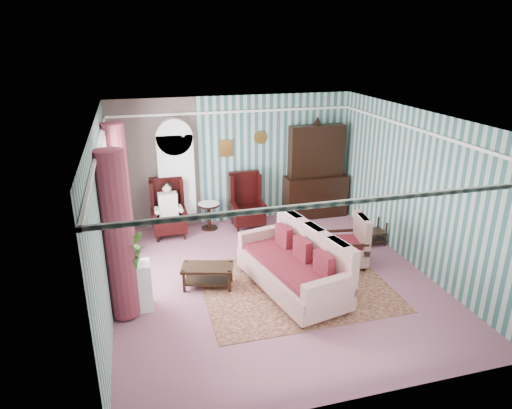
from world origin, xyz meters
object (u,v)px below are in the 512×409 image
object	(u,v)px
dresser_hutch	(316,169)
sofa	(292,266)
seated_woman	(168,210)
bookcase	(177,181)
coffee_table	(208,276)
nest_table	(373,232)
round_side_table	(209,216)
floral_armchair	(345,244)
wingback_left	(168,209)
plant_stand	(134,287)
wingback_right	(247,201)

from	to	relation	value
dresser_hutch	sofa	xyz separation A→B (m)	(-1.71, -3.16, -0.70)
sofa	seated_woman	bearing A→B (deg)	19.53
bookcase	coffee_table	world-z (taller)	bookcase
bookcase	nest_table	bearing A→B (deg)	-26.92
dresser_hutch	round_side_table	bearing A→B (deg)	-177.36
nest_table	bookcase	bearing A→B (deg)	153.08
dresser_hutch	seated_woman	world-z (taller)	dresser_hutch
dresser_hutch	round_side_table	distance (m)	2.75
sofa	floral_armchair	bearing A→B (deg)	-76.02
wingback_left	plant_stand	xyz separation A→B (m)	(-0.80, -2.75, -0.22)
nest_table	sofa	distance (m)	2.66
wingback_left	round_side_table	distance (m)	0.97
plant_stand	floral_armchair	size ratio (longest dim) A/B	0.92
bookcase	seated_woman	xyz separation A→B (m)	(-0.25, -0.39, -0.53)
bookcase	wingback_right	distance (m)	1.63
wingback_left	plant_stand	world-z (taller)	wingback_left
sofa	floral_armchair	distance (m)	1.45
nest_table	floral_armchair	xyz separation A→B (m)	(-0.98, -0.70, 0.17)
dresser_hutch	nest_table	distance (m)	2.11
bookcase	nest_table	world-z (taller)	bookcase
nest_table	plant_stand	size ratio (longest dim) A/B	0.68
dresser_hutch	nest_table	size ratio (longest dim) A/B	4.37
round_side_table	coffee_table	distance (m)	2.57
bookcase	round_side_table	distance (m)	1.07
dresser_hutch	round_side_table	world-z (taller)	dresser_hutch
wingback_right	sofa	xyz separation A→B (m)	(0.04, -2.89, -0.15)
bookcase	floral_armchair	size ratio (longest dim) A/B	2.57
coffee_table	sofa	bearing A→B (deg)	-20.82
nest_table	floral_armchair	distance (m)	1.22
dresser_hutch	seated_woman	size ratio (longest dim) A/B	2.00
seated_woman	coffee_table	distance (m)	2.45
nest_table	wingback_left	bearing A→B (deg)	159.15
round_side_table	dresser_hutch	bearing A→B (deg)	2.64
dresser_hutch	coffee_table	world-z (taller)	dresser_hutch
wingback_right	seated_woman	xyz separation A→B (m)	(-1.75, 0.00, -0.04)
plant_stand	sofa	bearing A→B (deg)	-3.07
dresser_hutch	wingback_right	bearing A→B (deg)	-171.23
seated_woman	plant_stand	world-z (taller)	seated_woman
sofa	floral_armchair	xyz separation A→B (m)	(1.30, 0.64, -0.04)
dresser_hutch	round_side_table	size ratio (longest dim) A/B	3.93
bookcase	wingback_right	size ratio (longest dim) A/B	1.79
wingback_right	seated_woman	size ratio (longest dim) A/B	1.06
wingback_right	round_side_table	world-z (taller)	wingback_right
nest_table	floral_armchair	world-z (taller)	floral_armchair
plant_stand	floral_armchair	xyz separation A→B (m)	(3.89, 0.50, 0.04)
sofa	round_side_table	bearing A→B (deg)	4.06
seated_woman	bookcase	bearing A→B (deg)	57.34
plant_stand	dresser_hutch	bearing A→B (deg)	35.08
nest_table	dresser_hutch	bearing A→B (deg)	107.39
bookcase	seated_woman	world-z (taller)	bookcase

